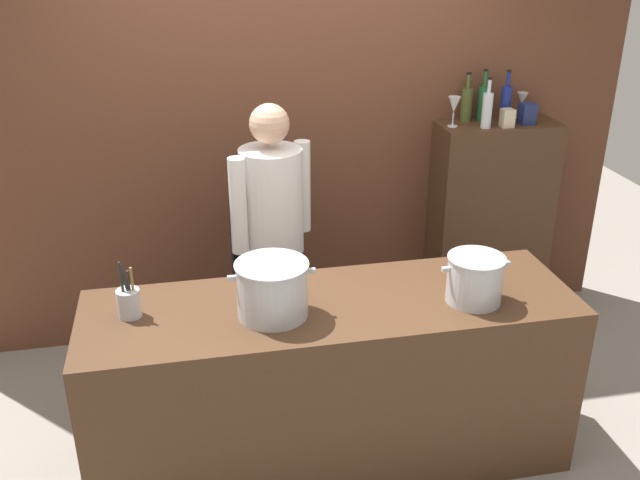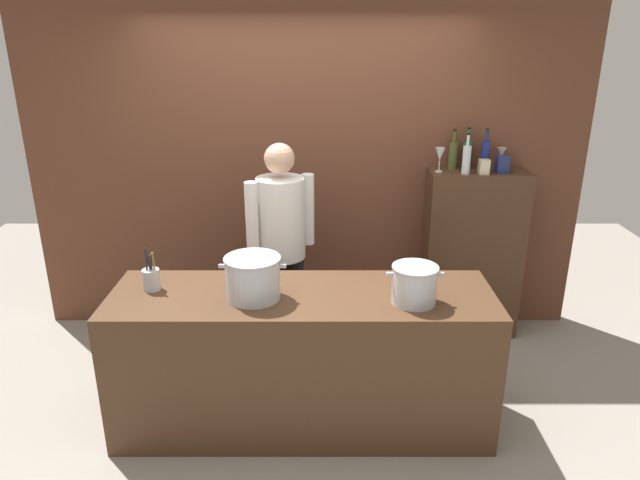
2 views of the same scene
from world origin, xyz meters
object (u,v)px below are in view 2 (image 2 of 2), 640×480
at_px(stockpot_small, 416,285).
at_px(wine_bottle_green, 469,154).
at_px(stockpot_large, 255,278).
at_px(wine_bottle_olive, 455,155).
at_px(wine_glass_short, 503,154).
at_px(spice_tin_navy, 504,164).
at_px(utensil_crock, 153,278).
at_px(spice_tin_cream, 486,167).
at_px(wine_bottle_clear, 468,159).
at_px(chef, 283,240).
at_px(wine_glass_tall, 442,155).
at_px(wine_bottle_cobalt, 487,155).

xyz_separation_m(stockpot_small, wine_bottle_green, (0.60, 1.39, 0.47)).
distance_m(stockpot_large, wine_bottle_olive, 1.99).
distance_m(stockpot_large, wine_bottle_green, 2.07).
bearing_deg(wine_glass_short, spice_tin_navy, -100.59).
bearing_deg(utensil_crock, spice_tin_cream, 25.15).
xyz_separation_m(wine_bottle_olive, spice_tin_cream, (0.20, -0.17, -0.06)).
bearing_deg(wine_bottle_clear, wine_glass_short, 28.51).
height_order(chef, wine_glass_short, chef).
bearing_deg(wine_bottle_clear, wine_glass_tall, 160.76).
xyz_separation_m(wine_bottle_olive, wine_glass_short, (0.37, 0.00, 0.01)).
height_order(chef, spice_tin_navy, chef).
bearing_deg(chef, wine_bottle_clear, 163.99).
relative_size(wine_bottle_clear, wine_glass_short, 1.84).
xyz_separation_m(stockpot_small, spice_tin_cream, (0.69, 1.22, 0.40)).
xyz_separation_m(utensil_crock, wine_glass_tall, (1.92, 1.12, 0.52)).
relative_size(stockpot_large, spice_tin_cream, 3.55).
bearing_deg(spice_tin_cream, wine_glass_short, 44.87).
xyz_separation_m(chef, stockpot_small, (0.82, -0.86, 0.05)).
bearing_deg(spice_tin_navy, wine_bottle_olive, 158.72).
xyz_separation_m(stockpot_small, wine_glass_tall, (0.37, 1.29, 0.48)).
distance_m(stockpot_small, wine_glass_tall, 1.43).
bearing_deg(wine_bottle_olive, wine_glass_tall, -140.37).
bearing_deg(utensil_crock, chef, 43.30).
distance_m(stockpot_large, stockpot_small, 0.93).
relative_size(wine_bottle_olive, spice_tin_navy, 2.35).
bearing_deg(utensil_crock, stockpot_large, -10.20).
distance_m(wine_bottle_olive, spice_tin_cream, 0.27).
relative_size(wine_bottle_cobalt, wine_glass_short, 1.96).
bearing_deg(spice_tin_navy, wine_bottle_cobalt, 151.35).
relative_size(stockpot_small, wine_bottle_clear, 1.08).
bearing_deg(chef, spice_tin_navy, 162.60).
bearing_deg(chef, wine_glass_tall, 169.03).
relative_size(wine_glass_short, spice_tin_cream, 1.51).
bearing_deg(wine_bottle_clear, wine_bottle_green, 74.84).
distance_m(wine_bottle_olive, wine_bottle_clear, 0.18).
relative_size(stockpot_small, wine_bottle_cobalt, 1.01).
bearing_deg(wine_bottle_green, stockpot_small, -113.17).
height_order(utensil_crock, wine_bottle_green, wine_bottle_green).
distance_m(utensil_crock, wine_bottle_olive, 2.43).
height_order(wine_glass_short, spice_tin_navy, wine_glass_short).
xyz_separation_m(wine_bottle_green, wine_glass_tall, (-0.23, -0.10, 0.01)).
xyz_separation_m(stockpot_small, wine_bottle_cobalt, (0.71, 1.32, 0.47)).
xyz_separation_m(wine_bottle_green, wine_bottle_clear, (-0.04, -0.17, -0.00)).
distance_m(stockpot_large, wine_glass_short, 2.27).
bearing_deg(chef, spice_tin_cream, 162.52).
distance_m(wine_glass_tall, wine_glass_short, 0.50).
bearing_deg(wine_glass_tall, spice_tin_navy, -4.00).
height_order(stockpot_large, wine_bottle_clear, wine_bottle_clear).
height_order(utensil_crock, spice_tin_navy, spice_tin_navy).
bearing_deg(wine_glass_short, stockpot_small, -121.62).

